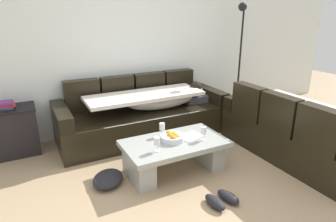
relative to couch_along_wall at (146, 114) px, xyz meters
name	(u,v)px	position (x,y,z in m)	size (l,w,h in m)	color
ground_plane	(194,192)	(-0.14, -1.63, -0.33)	(14.00, 14.00, 0.00)	tan
back_wall	(122,43)	(-0.14, 0.52, 1.02)	(9.00, 0.10, 2.70)	white
couch_along_wall	(146,114)	(0.00, 0.00, 0.00)	(2.50, 0.92, 0.88)	black
couch_near_window	(298,132)	(1.47, -1.55, 0.01)	(0.92, 1.98, 0.88)	black
coffee_table	(175,152)	(-0.12, -1.14, -0.09)	(1.20, 0.68, 0.38)	#A0A4A0
fruit_bowl	(172,137)	(-0.13, -1.11, 0.09)	(0.28, 0.28, 0.10)	silver
wine_glass_near_left	(157,142)	(-0.41, -1.27, 0.17)	(0.07, 0.07, 0.17)	silver
wine_glass_near_right	(204,131)	(0.20, -1.26, 0.17)	(0.07, 0.07, 0.17)	silver
wine_glass_far_back	(162,127)	(-0.18, -0.93, 0.17)	(0.07, 0.07, 0.17)	silver
open_magazine	(191,137)	(0.11, -1.12, 0.06)	(0.28, 0.21, 0.01)	white
side_cabinet	(8,132)	(-1.85, 0.22, -0.01)	(0.72, 0.44, 0.64)	black
book_stack_on_cabinet	(7,105)	(-1.81, 0.23, 0.36)	(0.19, 0.20, 0.10)	#2D569E
floor_lamp	(240,54)	(1.84, 0.10, 0.79)	(0.33, 0.31, 1.95)	black
pair_of_shoes	(222,199)	(-0.01, -1.92, -0.28)	(0.32, 0.29, 0.09)	black
crumpled_garment	(108,179)	(-0.91, -1.05, -0.27)	(0.40, 0.32, 0.12)	#232328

